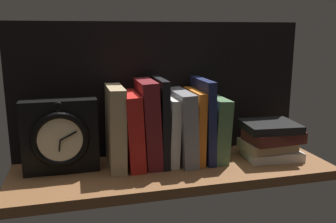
# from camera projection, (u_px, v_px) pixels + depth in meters

# --- Properties ---
(ground_plane) EXTENTS (0.83, 0.27, 0.03)m
(ground_plane) POSITION_uv_depth(u_px,v_px,m) (174.00, 171.00, 0.95)
(ground_plane) COLOR brown
(back_panel) EXTENTS (0.83, 0.01, 0.37)m
(back_panel) POSITION_uv_depth(u_px,v_px,m) (162.00, 89.00, 1.03)
(back_panel) COLOR black
(back_panel) RESTS_ON ground_plane
(book_tan_shortstories) EXTENTS (0.04, 0.14, 0.21)m
(book_tan_shortstories) POSITION_uv_depth(u_px,v_px,m) (116.00, 127.00, 0.93)
(book_tan_shortstories) COLOR tan
(book_tan_shortstories) RESTS_ON ground_plane
(book_red_requiem) EXTENTS (0.05, 0.15, 0.19)m
(book_red_requiem) POSITION_uv_depth(u_px,v_px,m) (132.00, 130.00, 0.94)
(book_red_requiem) COLOR red
(book_red_requiem) RESTS_ON ground_plane
(book_maroon_dawkins) EXTENTS (0.05, 0.14, 0.23)m
(book_maroon_dawkins) POSITION_uv_depth(u_px,v_px,m) (148.00, 123.00, 0.95)
(book_maroon_dawkins) COLOR maroon
(book_maroon_dawkins) RESTS_ON ground_plane
(book_black_skeptic) EXTENTS (0.02, 0.14, 0.23)m
(book_black_skeptic) POSITION_uv_depth(u_px,v_px,m) (160.00, 121.00, 0.96)
(book_black_skeptic) COLOR black
(book_black_skeptic) RESTS_ON ground_plane
(book_white_catcher) EXTENTS (0.03, 0.13, 0.18)m
(book_white_catcher) POSITION_uv_depth(u_px,v_px,m) (170.00, 130.00, 0.97)
(book_white_catcher) COLOR silver
(book_white_catcher) RESTS_ON ground_plane
(book_gray_chess) EXTENTS (0.05, 0.16, 0.19)m
(book_gray_chess) POSITION_uv_depth(u_px,v_px,m) (182.00, 126.00, 0.98)
(book_gray_chess) COLOR gray
(book_gray_chess) RESTS_ON ground_plane
(book_orange_pandolfini) EXTENTS (0.02, 0.14, 0.19)m
(book_orange_pandolfini) POSITION_uv_depth(u_px,v_px,m) (194.00, 125.00, 0.98)
(book_orange_pandolfini) COLOR orange
(book_orange_pandolfini) RESTS_ON ground_plane
(book_navy_bierce) EXTENTS (0.03, 0.15, 0.22)m
(book_navy_bierce) POSITION_uv_depth(u_px,v_px,m) (203.00, 120.00, 0.99)
(book_navy_bierce) COLOR #192147
(book_navy_bierce) RESTS_ON ground_plane
(book_green_romantic) EXTENTS (0.05, 0.15, 0.17)m
(book_green_romantic) POSITION_uv_depth(u_px,v_px,m) (214.00, 128.00, 1.00)
(book_green_romantic) COLOR #476B44
(book_green_romantic) RESTS_ON ground_plane
(framed_clock) EXTENTS (0.18, 0.06, 0.18)m
(framed_clock) POSITION_uv_depth(u_px,v_px,m) (60.00, 137.00, 0.90)
(framed_clock) COLOR black
(framed_clock) RESTS_ON ground_plane
(book_stack_side) EXTENTS (0.16, 0.14, 0.10)m
(book_stack_side) POSITION_uv_depth(u_px,v_px,m) (271.00, 140.00, 1.00)
(book_stack_side) COLOR beige
(book_stack_side) RESTS_ON ground_plane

